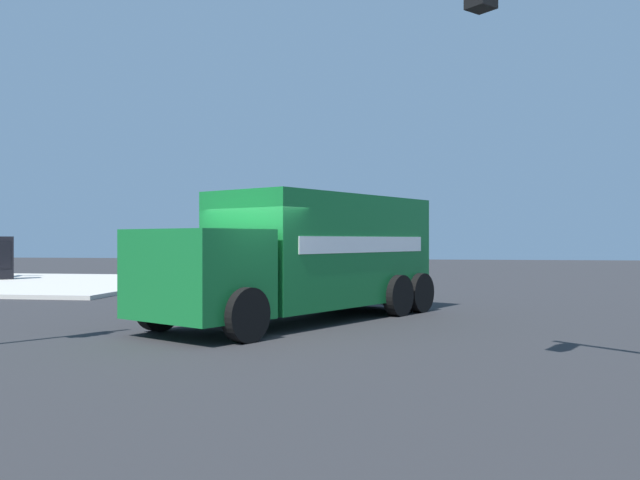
{
  "coord_description": "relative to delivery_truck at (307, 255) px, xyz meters",
  "views": [
    {
      "loc": [
        -12.17,
        -3.54,
        1.85
      ],
      "look_at": [
        2.19,
        -1.26,
        1.85
      ],
      "focal_mm": 36.95,
      "sensor_mm": 36.0,
      "label": 1
    }
  ],
  "objects": [
    {
      "name": "ground_plane",
      "position": [
        -2.71,
        0.87,
        -1.5
      ],
      "size": [
        100.0,
        100.0,
        0.0
      ],
      "primitive_type": "plane",
      "color": "#2B2B2D"
    },
    {
      "name": "sidewalk_corner_far",
      "position": [
        9.72,
        13.31,
        -1.43
      ],
      "size": [
        11.83,
        11.83,
        0.14
      ],
      "primitive_type": "cube",
      "color": "beige",
      "rests_on": "ground"
    },
    {
      "name": "vending_machine_red",
      "position": [
        11.02,
        15.39,
        -0.43
      ],
      "size": [
        1.15,
        1.17,
        1.85
      ],
      "color": "black",
      "rests_on": "sidewalk_corner_far"
    },
    {
      "name": "delivery_truck",
      "position": [
        0.0,
        0.0,
        0.0
      ],
      "size": [
        8.05,
        6.04,
        2.88
      ],
      "color": "#146B2D",
      "rests_on": "ground"
    }
  ]
}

